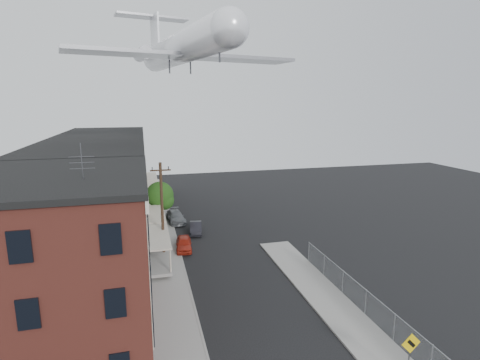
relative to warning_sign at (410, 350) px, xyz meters
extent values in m
cube|color=gray|center=(-11.10, 25.03, -1.82)|extent=(3.00, 62.00, 0.12)
cube|color=gray|center=(-0.10, 7.03, -1.82)|extent=(3.00, 26.00, 0.12)
cube|color=gray|center=(-9.65, 25.03, -1.81)|extent=(0.15, 62.00, 0.14)
cube|color=gray|center=(-1.55, 7.03, -1.81)|extent=(0.15, 26.00, 0.14)
cube|color=#3C1813|center=(-17.60, 8.03, 3.12)|extent=(10.00, 12.00, 10.00)
cube|color=black|center=(-17.60, 8.03, 8.27)|extent=(10.30, 12.30, 0.30)
cube|color=beige|center=(-12.52, 8.03, 7.82)|extent=(0.16, 12.20, 0.60)
cylinder|color=#515156|center=(-15.60, 6.03, 9.27)|extent=(0.04, 0.04, 2.00)
cube|color=slate|center=(-17.60, 17.53, 3.12)|extent=(10.00, 7.00, 10.00)
cube|color=black|center=(-17.60, 17.53, 8.27)|extent=(10.25, 7.00, 0.30)
cube|color=gray|center=(-11.70, 17.53, -1.33)|extent=(1.80, 6.40, 0.25)
cube|color=beige|center=(-11.70, 17.53, 0.87)|extent=(1.90, 6.50, 0.15)
cube|color=gray|center=(-17.60, 24.53, 3.12)|extent=(10.00, 7.00, 10.00)
cube|color=black|center=(-17.60, 24.53, 8.27)|extent=(10.25, 7.00, 0.30)
cube|color=gray|center=(-11.70, 24.53, -1.33)|extent=(1.80, 6.40, 0.25)
cube|color=beige|center=(-11.70, 24.53, 0.87)|extent=(1.90, 6.50, 0.15)
cube|color=slate|center=(-17.60, 31.53, 3.12)|extent=(10.00, 7.00, 10.00)
cube|color=black|center=(-17.60, 31.53, 8.27)|extent=(10.25, 7.00, 0.30)
cube|color=gray|center=(-11.70, 31.53, -1.33)|extent=(1.80, 6.40, 0.25)
cube|color=beige|center=(-11.70, 31.53, 0.87)|extent=(1.90, 6.50, 0.15)
cube|color=gray|center=(-17.60, 38.53, 3.12)|extent=(10.00, 7.00, 10.00)
cube|color=black|center=(-17.60, 38.53, 8.27)|extent=(10.25, 7.00, 0.30)
cube|color=gray|center=(-11.70, 38.53, -1.33)|extent=(1.80, 6.40, 0.25)
cube|color=beige|center=(-11.70, 38.53, 0.87)|extent=(1.90, 6.50, 0.15)
cube|color=slate|center=(-17.60, 45.53, 3.12)|extent=(10.00, 7.00, 10.00)
cube|color=black|center=(-17.60, 45.53, 8.27)|extent=(10.25, 7.00, 0.30)
cube|color=gray|center=(-11.70, 45.53, -1.33)|extent=(1.80, 6.40, 0.25)
cube|color=beige|center=(-11.70, 45.53, 0.87)|extent=(1.90, 6.50, 0.15)
cylinder|color=gray|center=(1.40, 3.03, -0.93)|extent=(0.06, 0.06, 1.90)
cylinder|color=gray|center=(1.40, 6.03, -0.93)|extent=(0.06, 0.06, 1.90)
cylinder|color=gray|center=(1.40, 9.03, -0.93)|extent=(0.06, 0.06, 1.90)
cylinder|color=gray|center=(1.40, 12.03, -0.93)|extent=(0.06, 0.06, 1.90)
cylinder|color=gray|center=(1.40, 15.03, -0.93)|extent=(0.06, 0.06, 1.90)
cube|color=gray|center=(1.40, 6.03, -0.03)|extent=(0.04, 18.00, 0.04)
cube|color=gray|center=(1.40, 6.03, -0.93)|extent=(0.02, 18.00, 1.80)
cylinder|color=#515156|center=(0.00, 0.03, -0.58)|extent=(0.07, 0.07, 2.60)
cube|color=yellow|center=(0.00, -0.01, 0.37)|extent=(1.10, 0.03, 1.10)
cube|color=black|center=(0.00, -0.03, 0.37)|extent=(0.52, 0.02, 0.52)
cylinder|color=black|center=(-11.20, 19.03, 2.62)|extent=(0.26, 0.26, 9.00)
cube|color=black|center=(-11.20, 19.03, 6.42)|extent=(1.80, 0.12, 0.12)
cylinder|color=black|center=(-11.90, 19.03, 6.62)|extent=(0.08, 0.08, 0.25)
cylinder|color=black|center=(-10.50, 19.03, 6.62)|extent=(0.08, 0.08, 0.25)
cylinder|color=black|center=(-11.00, 29.03, -0.68)|extent=(0.24, 0.24, 2.40)
sphere|color=#193A0F|center=(-11.00, 29.03, 1.72)|extent=(3.20, 3.20, 3.20)
sphere|color=#193A0F|center=(-10.50, 28.73, 1.16)|extent=(2.24, 2.24, 2.24)
imported|color=#B12816|center=(-9.20, 20.73, -1.26)|extent=(1.79, 3.80, 1.26)
imported|color=black|center=(-7.40, 25.23, -1.28)|extent=(1.73, 3.77, 1.20)
imported|color=slate|center=(-9.20, 29.73, -1.22)|extent=(2.32, 4.75, 1.33)
cylinder|color=white|center=(-8.34, 24.73, 17.53)|extent=(7.38, 22.30, 2.95)
sphere|color=white|center=(-6.09, 13.88, 17.53)|extent=(2.95, 2.95, 2.95)
cone|color=white|center=(-10.59, 35.58, 17.53)|extent=(3.45, 3.31, 2.95)
cube|color=#939399|center=(-8.06, 23.37, 16.61)|extent=(22.49, 8.29, 0.32)
cylinder|color=#939399|center=(-12.10, 31.96, 17.72)|extent=(2.20, 3.92, 1.48)
cylinder|color=#939399|center=(-7.76, 32.86, 17.72)|extent=(2.20, 3.92, 1.48)
cube|color=white|center=(-10.49, 35.13, 20.12)|extent=(0.94, 3.48, 5.17)
cube|color=#939399|center=(-10.68, 36.03, 22.52)|extent=(9.08, 4.13, 0.23)
cylinder|color=#515156|center=(-6.47, 15.69, 15.87)|extent=(0.15, 0.15, 1.11)
camera|label=1|loc=(-12.55, -14.06, 12.23)|focal=28.00mm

